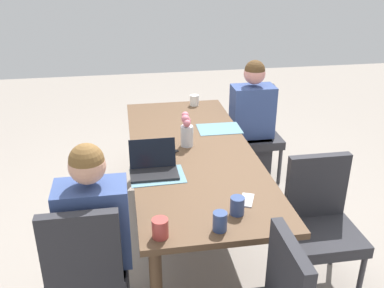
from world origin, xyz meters
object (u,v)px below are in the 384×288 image
object	(u,v)px
dining_table	(192,159)
phone_black	(168,150)
flower_vase	(187,130)
phone_silver	(247,200)
person_near_left_near	(97,249)
coffee_mug_near_left	(220,221)
laptop_near_left_near	(154,167)
chair_near_left_near	(86,262)
coffee_mug_centre_right	(160,228)
chair_far_left_mid	(255,127)
coffee_mug_near_right	(194,100)
person_far_left_mid	(251,128)
chair_far_right_near	(321,217)
coffee_mug_centre_left	(237,206)

from	to	relation	value
dining_table	phone_black	xyz separation A→B (m)	(-0.03, -0.18, 0.08)
flower_vase	phone_silver	size ratio (longest dim) A/B	1.76
person_near_left_near	coffee_mug_near_left	world-z (taller)	person_near_left_near
laptop_near_left_near	coffee_mug_near_left	xyz separation A→B (m)	(0.71, 0.30, 0.01)
chair_near_left_near	phone_silver	xyz separation A→B (m)	(-0.12, 0.97, 0.24)
dining_table	coffee_mug_centre_right	bearing A→B (deg)	-18.25
dining_table	chair_far_left_mid	xyz separation A→B (m)	(-0.91, 0.78, -0.16)
coffee_mug_near_right	phone_black	size ratio (longest dim) A/B	0.68
chair_far_left_mid	flower_vase	size ratio (longest dim) A/B	3.41
chair_far_left_mid	person_far_left_mid	world-z (taller)	person_far_left_mid
chair_far_left_mid	laptop_near_left_near	xyz separation A→B (m)	(1.22, -1.10, 0.28)
chair_far_right_near	coffee_mug_centre_right	size ratio (longest dim) A/B	8.36
flower_vase	coffee_mug_centre_left	size ratio (longest dim) A/B	2.49
laptop_near_left_near	coffee_mug_near_right	world-z (taller)	laptop_near_left_near
chair_near_left_near	person_near_left_near	distance (m)	0.10
person_near_left_near	coffee_mug_centre_left	xyz separation A→B (m)	(0.08, 0.81, 0.26)
person_near_left_near	chair_far_right_near	bearing A→B (deg)	95.00
chair_near_left_near	person_near_left_near	bearing A→B (deg)	141.24
coffee_mug_near_right	coffee_mug_centre_right	size ratio (longest dim) A/B	0.95
coffee_mug_near_left	chair_far_left_mid	bearing A→B (deg)	157.41
dining_table	chair_far_left_mid	distance (m)	1.21
coffee_mug_centre_left	laptop_near_left_near	bearing A→B (deg)	-143.22
flower_vase	coffee_mug_centre_left	xyz separation A→B (m)	(0.97, 0.14, -0.08)
person_near_left_near	chair_near_left_near	bearing A→B (deg)	-38.76
chair_near_left_near	person_far_left_mid	xyz separation A→B (m)	(-1.72, 1.48, 0.03)
coffee_mug_near_right	phone_black	bearing A→B (deg)	-20.54
flower_vase	phone_silver	world-z (taller)	flower_vase
chair_near_left_near	person_far_left_mid	size ratio (longest dim) A/B	0.75
chair_far_left_mid	coffee_mug_centre_left	xyz separation A→B (m)	(1.79, -0.67, 0.29)
dining_table	chair_far_right_near	distance (m)	1.03
person_far_left_mid	laptop_near_left_near	bearing A→B (deg)	-42.24
dining_table	coffee_mug_near_left	distance (m)	1.03
chair_far_right_near	phone_silver	size ratio (longest dim) A/B	6.00
person_near_left_near	phone_black	xyz separation A→B (m)	(-0.84, 0.52, 0.21)
chair_near_left_near	laptop_near_left_near	world-z (taller)	laptop_near_left_near
chair_far_left_mid	flower_vase	bearing A→B (deg)	-44.70
person_far_left_mid	coffee_mug_near_right	xyz separation A→B (m)	(-0.17, -0.53, 0.26)
coffee_mug_centre_left	chair_near_left_near	bearing A→B (deg)	-90.10
coffee_mug_centre_left	dining_table	bearing A→B (deg)	-172.71
chair_far_left_mid	laptop_near_left_near	bearing A→B (deg)	-42.04
person_far_left_mid	phone_silver	bearing A→B (deg)	-17.90
coffee_mug_centre_left	phone_silver	distance (m)	0.17
person_near_left_near	coffee_mug_near_right	bearing A→B (deg)	153.94
person_near_left_near	coffee_mug_centre_left	size ratio (longest dim) A/B	11.26
coffee_mug_near_left	flower_vase	bearing A→B (deg)	-179.58
coffee_mug_near_right	chair_far_right_near	bearing A→B (deg)	18.33
person_near_left_near	flower_vase	world-z (taller)	person_near_left_near
flower_vase	chair_far_right_near	bearing A→B (deg)	45.26
chair_near_left_near	coffee_mug_near_left	distance (m)	0.80
phone_black	person_far_left_mid	bearing A→B (deg)	94.27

